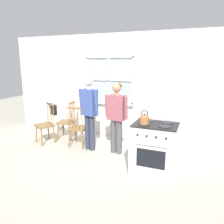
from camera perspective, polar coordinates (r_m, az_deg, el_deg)
ground_plane at (r=4.87m, az=-4.81°, el=-11.18°), size 16.00×16.00×0.00m
wall_back at (r=5.76m, az=1.47°, el=6.44°), size 6.40×0.16×2.70m
chair_by_window at (r=5.69m, az=-17.01°, el=-3.28°), size 0.56×0.55×0.99m
chair_near_wall at (r=5.26m, az=-8.80°, el=-4.18°), size 0.44×0.43×0.99m
chair_center_cluster at (r=5.84m, az=-11.70°, el=-2.57°), size 0.47×0.49×0.99m
person_elderly_left at (r=4.88m, az=-6.00°, el=1.65°), size 0.52×0.28×1.69m
person_teen_center at (r=4.68m, az=1.19°, el=0.20°), size 0.53×0.24×1.57m
stove at (r=4.08m, az=11.09°, el=-9.14°), size 0.79×0.68×1.08m
kettle at (r=3.81m, az=8.46°, el=-1.84°), size 0.21×0.17×0.25m
potted_plant at (r=5.75m, az=0.33°, el=3.18°), size 0.12×0.12×0.27m
handbag at (r=5.69m, az=-15.08°, el=0.67°), size 0.24×0.25×0.31m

